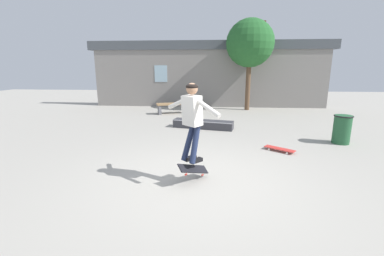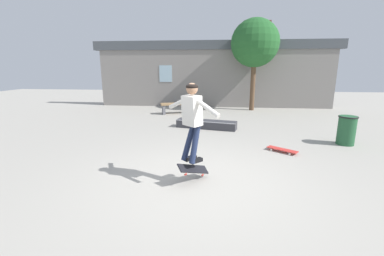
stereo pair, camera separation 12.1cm
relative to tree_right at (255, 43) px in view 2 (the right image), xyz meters
name	(u,v)px [view 2 (the right image)]	position (x,y,z in m)	size (l,w,h in m)	color
ground_plane	(198,180)	(-2.03, -8.84, -3.31)	(40.00, 40.00, 0.00)	#A39E93
building_backdrop	(214,73)	(-2.01, 1.03, -1.43)	(13.43, 0.52, 4.51)	gray
tree_right	(255,43)	(0.00, 0.00, 0.00)	(2.36, 2.36, 4.52)	brown
park_bench	(178,106)	(-3.62, -1.48, -2.94)	(1.68, 0.96, 0.52)	#99754C
skate_ledge	(206,124)	(-2.12, -4.38, -3.17)	(2.23, 0.94, 0.29)	#38383D
trash_bin	(347,130)	(1.96, -5.97, -2.88)	(0.51, 0.51, 0.83)	#235633
skater	(192,115)	(-2.15, -8.90, -2.01)	(1.05, 0.98, 1.48)	silver
skateboard_flipping	(193,169)	(-2.12, -8.91, -3.05)	(0.57, 0.71, 0.39)	black
skateboard_resting	(282,150)	(0.00, -6.88, -3.24)	(0.75, 0.64, 0.08)	red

